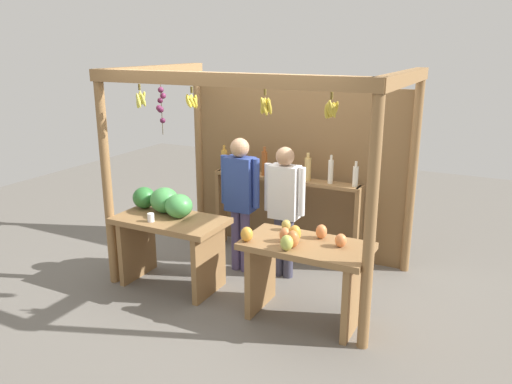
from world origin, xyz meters
name	(u,v)px	position (x,y,z in m)	size (l,w,h in m)	color
ground_plane	(263,275)	(0.00, 0.00, 0.00)	(12.00, 12.00, 0.00)	slate
market_stall	(279,153)	(0.00, 0.40, 1.35)	(2.95, 1.88, 2.32)	olive
fruit_counter_left	(168,224)	(-0.84, -0.62, 0.69)	(1.19, 0.66, 1.05)	olive
fruit_counter_right	(304,262)	(0.76, -0.67, 0.58)	(1.19, 0.64, 0.94)	olive
bottle_shelf_unit	(285,193)	(-0.04, 0.66, 0.80)	(1.89, 0.22, 1.35)	olive
vendor_man	(240,193)	(-0.30, 0.02, 0.93)	(0.48, 0.21, 1.56)	#584B77
vendor_woman	(284,202)	(0.21, 0.10, 0.89)	(0.48, 0.20, 1.50)	#3E3D50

